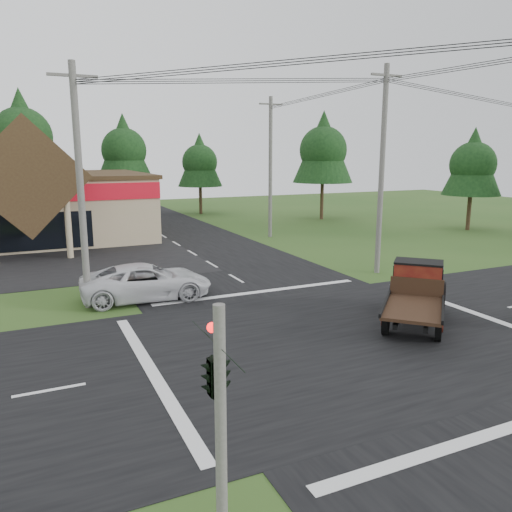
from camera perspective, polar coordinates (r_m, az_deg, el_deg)
ground at (r=19.05m, az=9.46°, el=-9.32°), size 120.00×120.00×0.00m
road_ns at (r=19.05m, az=9.46°, el=-9.29°), size 12.00×120.00×0.02m
road_ew at (r=19.05m, az=9.46°, el=-9.28°), size 120.00×12.00×0.02m
traffic_signal_corner at (r=8.43m, az=-4.61°, el=-10.91°), size 0.53×2.48×4.40m
utility_pole_nw at (r=22.80m, az=-19.44°, el=7.51°), size 2.00×0.30×10.50m
utility_pole_ne at (r=29.03m, az=14.18°, el=9.55°), size 2.00×0.30×11.50m
utility_pole_n at (r=40.91m, az=1.66°, el=10.17°), size 2.00×0.30×11.20m
tree_row_c at (r=55.69m, az=-25.18°, el=12.54°), size 7.28×7.28×13.13m
tree_row_d at (r=57.56m, az=-14.87°, el=11.83°), size 6.16×6.16×11.11m
tree_row_e at (r=57.59m, az=-6.45°, el=10.80°), size 5.04×5.04×9.09m
tree_side_ne at (r=52.79m, az=7.69°, el=12.16°), size 6.16×6.16×11.11m
tree_side_e_near at (r=48.71m, az=23.56°, el=9.80°), size 5.04×5.04×9.09m
antique_flatbed_truck at (r=21.04m, az=17.77°, el=-4.26°), size 5.64×5.61×2.41m
white_pickup at (r=24.09m, az=-12.39°, el=-2.89°), size 6.22×3.19×1.68m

